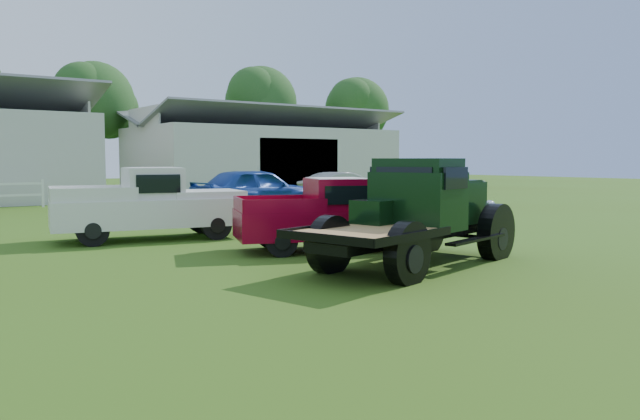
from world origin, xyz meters
TOP-DOWN VIEW (x-y plane):
  - ground at (0.00, 0.00)m, footprint 120.00×120.00m
  - shed_right at (14.00, 27.00)m, footprint 16.80×9.20m
  - tree_c at (5.00, 33.00)m, footprint 5.40×5.40m
  - tree_d at (18.00, 34.00)m, footprint 6.00×6.00m
  - tree_e at (26.00, 32.00)m, footprint 5.70×5.70m
  - vintage_flatbed at (1.47, -0.12)m, footprint 5.54×3.29m
  - red_pickup at (1.49, 2.49)m, footprint 4.82×3.23m
  - white_pickup at (-1.19, 6.74)m, footprint 5.16×2.79m
  - misc_car_blue at (5.02, 12.14)m, footprint 5.22×2.41m
  - misc_car_grey at (11.25, 14.77)m, footprint 4.44×1.72m

SIDE VIEW (x-z plane):
  - ground at x=0.00m, z-range 0.00..0.00m
  - misc_car_grey at x=11.25m, z-range 0.00..1.44m
  - red_pickup at x=1.49m, z-range 0.00..1.64m
  - misc_car_blue at x=5.02m, z-range 0.00..1.73m
  - white_pickup at x=-1.19m, z-range 0.00..1.80m
  - vintage_flatbed at x=1.47m, z-range 0.00..2.06m
  - shed_right at x=14.00m, z-range 0.00..5.20m
  - tree_c at x=5.00m, z-range 0.00..9.00m
  - tree_e at x=26.00m, z-range 0.00..9.50m
  - tree_d at x=18.00m, z-range 0.00..10.00m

